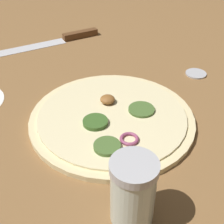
{
  "coord_description": "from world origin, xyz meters",
  "views": [
    {
      "loc": [
        -0.3,
        -0.34,
        0.36
      ],
      "look_at": [
        0.0,
        0.0,
        0.02
      ],
      "focal_mm": 50.0,
      "sensor_mm": 36.0,
      "label": 1
    }
  ],
  "objects_px": {
    "knife": "(62,39)",
    "spice_jar": "(133,191)",
    "loose_cap": "(196,73)",
    "pizza": "(112,118)"
  },
  "relations": [
    {
      "from": "loose_cap",
      "to": "spice_jar",
      "type": "bearing_deg",
      "value": -155.89
    },
    {
      "from": "knife",
      "to": "loose_cap",
      "type": "xyz_separation_m",
      "value": [
        0.13,
        -0.36,
        -0.0
      ]
    },
    {
      "from": "knife",
      "to": "spice_jar",
      "type": "distance_m",
      "value": 0.59
    },
    {
      "from": "knife",
      "to": "loose_cap",
      "type": "relative_size",
      "value": 6.56
    },
    {
      "from": "knife",
      "to": "loose_cap",
      "type": "height_order",
      "value": "knife"
    },
    {
      "from": "spice_jar",
      "to": "loose_cap",
      "type": "height_order",
      "value": "spice_jar"
    },
    {
      "from": "pizza",
      "to": "loose_cap",
      "type": "xyz_separation_m",
      "value": [
        0.26,
        -0.0,
        -0.0
      ]
    },
    {
      "from": "knife",
      "to": "loose_cap",
      "type": "distance_m",
      "value": 0.38
    },
    {
      "from": "pizza",
      "to": "knife",
      "type": "distance_m",
      "value": 0.39
    },
    {
      "from": "pizza",
      "to": "loose_cap",
      "type": "distance_m",
      "value": 0.26
    }
  ]
}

